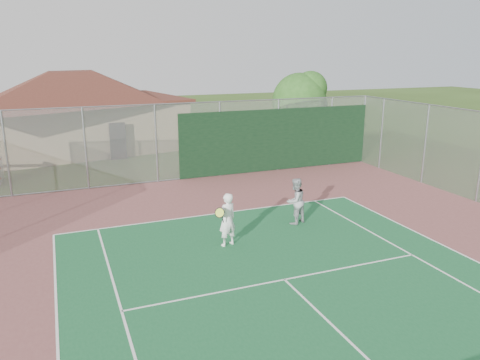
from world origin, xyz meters
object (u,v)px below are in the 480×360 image
at_px(clubhouse, 74,103).
at_px(tree, 301,102).
at_px(player_white_front, 227,220).
at_px(player_grey_back, 295,202).

distance_m(clubhouse, tree, 13.41).
relative_size(tree, player_white_front, 2.89).
xyz_separation_m(clubhouse, player_grey_back, (6.12, -16.35, -1.99)).
bearing_deg(player_white_front, tree, -145.64).
bearing_deg(clubhouse, player_grey_back, -79.67).
bearing_deg(player_grey_back, tree, -139.92).
height_order(player_white_front, player_grey_back, player_white_front).
xyz_separation_m(clubhouse, tree, (11.16, -7.43, 0.33)).
bearing_deg(clubhouse, tree, -43.86).
bearing_deg(player_grey_back, player_white_front, -2.22).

